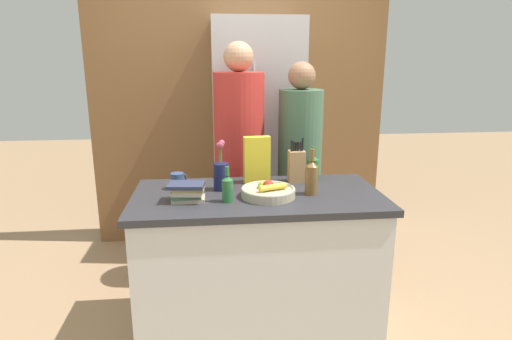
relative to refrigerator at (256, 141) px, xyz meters
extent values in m
plane|color=#A37F5B|center=(-0.12, -1.19, -1.00)|extent=(14.00, 14.00, 0.00)
cube|color=silver|center=(-0.12, -1.19, -0.57)|extent=(1.42, 0.72, 0.88)
cube|color=#2D2D33|center=(-0.12, -1.19, -0.11)|extent=(1.48, 0.75, 0.04)
cube|color=brown|center=(-0.12, 0.36, 0.30)|extent=(2.68, 0.12, 2.60)
cube|color=#B7B7BC|center=(0.00, 0.00, 0.00)|extent=(0.73, 0.60, 2.01)
cylinder|color=#B7B7BC|center=(-0.05, -0.31, 0.10)|extent=(0.02, 0.02, 1.11)
cylinder|color=tan|center=(-0.07, -1.26, -0.06)|extent=(0.31, 0.31, 0.05)
torus|color=tan|center=(-0.07, -1.26, -0.04)|extent=(0.31, 0.31, 0.02)
sphere|color=red|center=(-0.07, -1.26, -0.02)|extent=(0.07, 0.07, 0.07)
sphere|color=#99B233|center=(-0.09, -1.24, -0.04)|extent=(0.08, 0.08, 0.08)
cylinder|color=yellow|center=(-0.04, -1.30, -0.02)|extent=(0.17, 0.09, 0.03)
cube|color=tan|center=(0.16, -0.97, 0.01)|extent=(0.10, 0.09, 0.20)
cylinder|color=black|center=(0.12, -0.98, 0.15)|extent=(0.01, 0.01, 0.08)
cylinder|color=black|center=(0.14, -0.97, 0.14)|extent=(0.01, 0.01, 0.07)
cylinder|color=black|center=(0.15, -0.96, 0.14)|extent=(0.01, 0.01, 0.07)
cylinder|color=black|center=(0.16, -0.97, 0.14)|extent=(0.01, 0.01, 0.07)
cylinder|color=black|center=(0.18, -0.98, 0.14)|extent=(0.01, 0.01, 0.07)
cylinder|color=black|center=(0.19, -0.97, 0.15)|extent=(0.01, 0.01, 0.09)
cylinder|color=#191E4C|center=(-0.33, -1.09, -0.01)|extent=(0.09, 0.09, 0.17)
cylinder|color=#477538|center=(-0.33, -1.09, 0.14)|extent=(0.01, 0.01, 0.13)
sphere|color=#C64C66|center=(-0.32, -1.09, 0.20)|extent=(0.04, 0.04, 0.04)
cylinder|color=#477538|center=(-0.33, -1.08, 0.13)|extent=(0.02, 0.01, 0.11)
sphere|color=#C64C66|center=(-0.33, -1.08, 0.19)|extent=(0.03, 0.03, 0.03)
cylinder|color=#477538|center=(-0.34, -1.09, 0.13)|extent=(0.01, 0.02, 0.11)
sphere|color=#C64C66|center=(-0.34, -1.10, 0.19)|extent=(0.03, 0.03, 0.03)
cylinder|color=#477538|center=(-0.33, -1.10, 0.14)|extent=(0.01, 0.01, 0.12)
sphere|color=#C64C66|center=(-0.33, -1.10, 0.19)|extent=(0.04, 0.04, 0.04)
cube|color=yellow|center=(-0.10, -0.96, 0.06)|extent=(0.17, 0.07, 0.30)
cylinder|color=#334770|center=(-0.60, -1.05, -0.04)|extent=(0.08, 0.08, 0.10)
torus|color=#334770|center=(-0.57, -1.01, -0.04)|extent=(0.05, 0.06, 0.07)
cube|color=#B7A88E|center=(-0.52, -1.29, -0.08)|extent=(0.19, 0.12, 0.02)
cube|color=#3D6047|center=(-0.53, -1.29, -0.05)|extent=(0.16, 0.13, 0.02)
cube|color=#B7A88E|center=(-0.52, -1.29, -0.03)|extent=(0.18, 0.16, 0.02)
cube|color=#99844C|center=(-0.52, -1.29, -0.01)|extent=(0.18, 0.16, 0.02)
cube|color=#2D334C|center=(-0.53, -1.29, 0.01)|extent=(0.21, 0.16, 0.02)
cylinder|color=#286633|center=(0.28, -0.93, -0.02)|extent=(0.08, 0.08, 0.14)
cone|color=#286633|center=(0.28, -0.93, 0.06)|extent=(0.08, 0.08, 0.03)
cylinder|color=#286633|center=(0.28, -0.93, 0.10)|extent=(0.03, 0.03, 0.06)
cylinder|color=brown|center=(0.19, -1.23, 0.00)|extent=(0.07, 0.07, 0.17)
cone|color=brown|center=(0.19, -1.23, 0.10)|extent=(0.07, 0.07, 0.03)
cylinder|color=brown|center=(0.19, -1.23, 0.15)|extent=(0.03, 0.03, 0.07)
cylinder|color=#286633|center=(-0.30, -1.32, -0.03)|extent=(0.06, 0.06, 0.13)
cone|color=#286633|center=(-0.30, -1.32, 0.05)|extent=(0.06, 0.06, 0.02)
cylinder|color=#286633|center=(-0.30, -1.32, 0.09)|extent=(0.02, 0.02, 0.05)
cube|color=#383842|center=(-0.18, -0.53, -0.57)|extent=(0.33, 0.28, 0.87)
cylinder|color=red|center=(-0.18, -0.53, 0.23)|extent=(0.36, 0.36, 0.73)
sphere|color=tan|center=(-0.18, -0.53, 0.70)|extent=(0.21, 0.21, 0.21)
cube|color=#383842|center=(0.26, -0.56, -0.60)|extent=(0.30, 0.27, 0.81)
cylinder|color=#42664C|center=(0.26, -0.56, 0.14)|extent=(0.32, 0.32, 0.67)
sphere|color=#996B4C|center=(0.26, -0.56, 0.57)|extent=(0.20, 0.20, 0.20)
camera|label=1|loc=(-0.38, -3.60, 0.69)|focal=30.00mm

